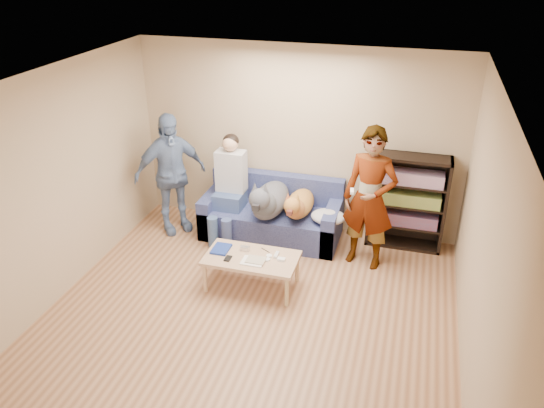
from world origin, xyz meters
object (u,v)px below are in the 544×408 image
(person_seated, at_px, (229,184))
(dog_tan, at_px, (299,205))
(person_standing_right, at_px, (370,199))
(notebook_blue, at_px, (221,249))
(camera_silver, at_px, (245,248))
(person_standing_left, at_px, (170,174))
(sofa, at_px, (272,217))
(dog_gray, at_px, (268,200))
(bookshelf, at_px, (408,200))
(coffee_table, at_px, (251,260))

(person_seated, bearing_deg, dog_tan, -1.84)
(person_standing_right, relative_size, notebook_blue, 7.06)
(notebook_blue, xyz_separation_m, camera_silver, (0.28, 0.07, 0.01))
(person_standing_left, xyz_separation_m, sofa, (1.40, 0.24, -0.59))
(sofa, relative_size, dog_gray, 1.50)
(camera_silver, bearing_deg, person_standing_right, 30.23)
(bookshelf, bearing_deg, notebook_blue, -144.95)
(coffee_table, bearing_deg, dog_gray, 94.95)
(person_standing_left, relative_size, coffee_table, 1.58)
(dog_tan, xyz_separation_m, coffee_table, (-0.30, -1.13, -0.23))
(dog_gray, xyz_separation_m, coffee_table, (0.09, -1.03, -0.28))
(person_standing_right, height_order, dog_tan, person_standing_right)
(dog_tan, relative_size, coffee_table, 1.03)
(sofa, relative_size, person_seated, 1.29)
(person_standing_left, height_order, camera_silver, person_standing_left)
(dog_tan, xyz_separation_m, bookshelf, (1.39, 0.39, 0.07))
(notebook_blue, bearing_deg, person_standing_left, 137.92)
(person_standing_right, distance_m, sofa, 1.54)
(dog_gray, height_order, coffee_table, dog_gray)
(notebook_blue, height_order, person_seated, person_seated)
(person_standing_right, distance_m, person_standing_left, 2.75)
(camera_silver, xyz_separation_m, dog_gray, (0.03, 0.91, 0.21))
(camera_silver, distance_m, bookshelf, 2.30)
(dog_tan, relative_size, bookshelf, 0.87)
(person_standing_right, relative_size, person_seated, 1.25)
(person_standing_left, bearing_deg, notebook_blue, -86.83)
(dog_gray, distance_m, dog_tan, 0.41)
(camera_silver, bearing_deg, person_seated, 118.69)
(person_standing_right, relative_size, camera_silver, 16.68)
(notebook_blue, xyz_separation_m, coffee_table, (0.40, -0.05, -0.06))
(person_standing_left, xyz_separation_m, coffee_table, (1.51, -1.05, -0.49))
(dog_tan, distance_m, coffee_table, 1.19)
(person_standing_right, bearing_deg, camera_silver, -137.40)
(camera_silver, distance_m, dog_tan, 1.10)
(bookshelf, bearing_deg, person_standing_right, -126.70)
(person_standing_right, height_order, notebook_blue, person_standing_right)
(dog_gray, relative_size, bookshelf, 0.98)
(person_seated, height_order, coffee_table, person_seated)
(dog_tan, bearing_deg, dog_gray, -166.64)
(person_seated, bearing_deg, coffee_table, -59.28)
(camera_silver, xyz_separation_m, dog_tan, (0.42, 1.01, 0.16))
(camera_silver, distance_m, dog_gray, 0.94)
(notebook_blue, xyz_separation_m, sofa, (0.29, 1.23, -0.15))
(person_seated, relative_size, bookshelf, 1.13)
(notebook_blue, height_order, dog_gray, dog_gray)
(person_seated, bearing_deg, bookshelf, 8.61)
(person_standing_right, xyz_separation_m, dog_gray, (-1.33, 0.12, -0.26))
(bookshelf, bearing_deg, person_standing_left, -171.65)
(notebook_blue, bearing_deg, bookshelf, 35.05)
(person_standing_left, relative_size, person_seated, 1.18)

